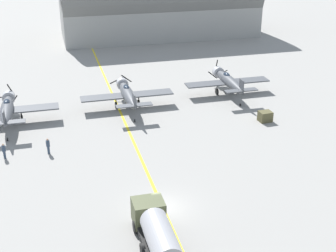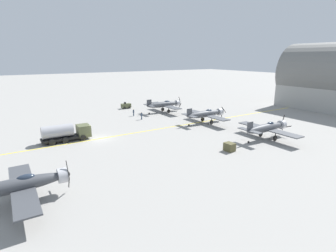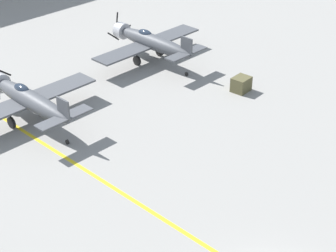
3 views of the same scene
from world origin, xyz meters
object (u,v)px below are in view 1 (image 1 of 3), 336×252
object	(u,v)px
airplane_far_left	(7,109)
ground_crew_walking	(4,150)
ground_crew_inspecting	(48,145)
airplane_far_center	(128,94)
supply_crate_by_tanker	(265,116)
airplane_far_right	(228,81)
fuel_tanker	(157,232)

from	to	relation	value
airplane_far_left	ground_crew_walking	size ratio (longest dim) A/B	7.10
ground_crew_inspecting	airplane_far_center	bearing A→B (deg)	44.95
airplane_far_center	supply_crate_by_tanker	size ratio (longest dim) A/B	7.88
supply_crate_by_tanker	ground_crew_walking	bearing A→B (deg)	-176.31
ground_crew_inspecting	supply_crate_by_tanker	distance (m)	25.99
airplane_far_left	ground_crew_inspecting	world-z (taller)	airplane_far_left
airplane_far_left	ground_crew_walking	world-z (taller)	airplane_far_left
airplane_far_right	supply_crate_by_tanker	distance (m)	10.09
ground_crew_walking	ground_crew_inspecting	distance (m)	4.45
airplane_far_right	airplane_far_left	world-z (taller)	airplane_far_right
fuel_tanker	ground_crew_walking	world-z (taller)	fuel_tanker
airplane_far_center	fuel_tanker	xyz separation A→B (m)	(-2.94, -28.42, -0.50)
airplane_far_left	supply_crate_by_tanker	size ratio (longest dim) A/B	7.88
fuel_tanker	supply_crate_by_tanker	xyz separation A→B (m)	(18.45, 20.06, -0.88)
fuel_tanker	ground_crew_walking	size ratio (longest dim) A/B	4.73
airplane_far_right	ground_crew_inspecting	world-z (taller)	airplane_far_right
airplane_far_right	ground_crew_walking	xyz separation A→B (m)	(-29.39, -11.90, -1.09)
fuel_tanker	airplane_far_right	bearing A→B (deg)	59.78
airplane_far_left	ground_crew_inspecting	bearing A→B (deg)	-51.90
airplane_far_center	fuel_tanker	bearing A→B (deg)	-79.08
airplane_far_center	supply_crate_by_tanker	distance (m)	17.67
airplane_far_center	ground_crew_walking	distance (m)	18.12
ground_crew_walking	ground_crew_inspecting	size ratio (longest dim) A/B	0.96
airplane_far_right	airplane_far_left	distance (m)	29.50
airplane_far_left	ground_crew_walking	distance (m)	8.88
ground_crew_walking	supply_crate_by_tanker	distance (m)	30.42
airplane_far_right	supply_crate_by_tanker	size ratio (longest dim) A/B	7.88
airplane_far_right	airplane_far_left	size ratio (longest dim) A/B	1.00
airplane_far_center	ground_crew_walking	bearing A→B (deg)	-128.36
airplane_far_right	ground_crew_inspecting	xyz separation A→B (m)	(-24.94, -11.97, -1.05)
fuel_tanker	airplane_far_center	bearing A→B (deg)	84.08
ground_crew_inspecting	fuel_tanker	bearing A→B (deg)	-67.53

